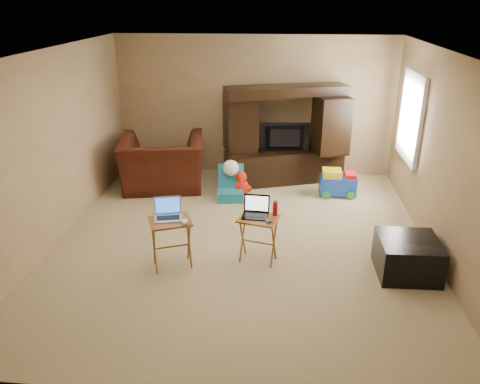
# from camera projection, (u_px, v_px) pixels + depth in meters

# --- Properties ---
(floor) EXTENTS (5.50, 5.50, 0.00)m
(floor) POSITION_uv_depth(u_px,v_px,m) (241.00, 240.00, 6.45)
(floor) COLOR #C4B788
(floor) RESTS_ON ground
(ceiling) EXTENTS (5.50, 5.50, 0.00)m
(ceiling) POSITION_uv_depth(u_px,v_px,m) (242.00, 52.00, 5.48)
(ceiling) COLOR silver
(ceiling) RESTS_ON ground
(wall_back) EXTENTS (5.00, 0.00, 5.00)m
(wall_back) POSITION_uv_depth(u_px,v_px,m) (255.00, 106.00, 8.48)
(wall_back) COLOR tan
(wall_back) RESTS_ON ground
(wall_front) EXTENTS (5.00, 0.00, 5.00)m
(wall_front) POSITION_uv_depth(u_px,v_px,m) (209.00, 270.00, 3.44)
(wall_front) COLOR tan
(wall_front) RESTS_ON ground
(wall_left) EXTENTS (0.00, 5.50, 5.50)m
(wall_left) POSITION_uv_depth(u_px,v_px,m) (53.00, 148.00, 6.17)
(wall_left) COLOR tan
(wall_left) RESTS_ON ground
(wall_right) EXTENTS (0.00, 5.50, 5.50)m
(wall_right) POSITION_uv_depth(u_px,v_px,m) (443.00, 159.00, 5.75)
(wall_right) COLOR tan
(wall_right) RESTS_ON ground
(window_pane) EXTENTS (0.00, 1.20, 1.20)m
(window_pane) POSITION_uv_depth(u_px,v_px,m) (412.00, 117.00, 7.12)
(window_pane) COLOR white
(window_pane) RESTS_ON ground
(window_frame) EXTENTS (0.06, 1.14, 1.34)m
(window_frame) POSITION_uv_depth(u_px,v_px,m) (411.00, 117.00, 7.12)
(window_frame) COLOR white
(window_frame) RESTS_ON ground
(entertainment_center) EXTENTS (2.15, 1.14, 1.71)m
(entertainment_center) POSITION_uv_depth(u_px,v_px,m) (285.00, 135.00, 8.16)
(entertainment_center) COLOR black
(entertainment_center) RESTS_ON floor
(television) EXTENTS (0.87, 0.17, 0.50)m
(television) POSITION_uv_depth(u_px,v_px,m) (285.00, 138.00, 8.13)
(television) COLOR black
(television) RESTS_ON entertainment_center
(recliner) EXTENTS (1.58, 1.43, 0.90)m
(recliner) POSITION_uv_depth(u_px,v_px,m) (162.00, 163.00, 8.03)
(recliner) COLOR #43170E
(recliner) RESTS_ON floor
(child_rocker) EXTENTS (0.48, 0.53, 0.56)m
(child_rocker) POSITION_uv_depth(u_px,v_px,m) (230.00, 183.00, 7.63)
(child_rocker) COLOR #186D85
(child_rocker) RESTS_ON floor
(plush_toy) EXTENTS (0.38, 0.32, 0.43)m
(plush_toy) POSITION_uv_depth(u_px,v_px,m) (241.00, 183.00, 7.81)
(plush_toy) COLOR red
(plush_toy) RESTS_ON floor
(push_toy) EXTENTS (0.62, 0.44, 0.46)m
(push_toy) POSITION_uv_depth(u_px,v_px,m) (338.00, 182.00, 7.81)
(push_toy) COLOR blue
(push_toy) RESTS_ON floor
(ottoman) EXTENTS (0.71, 0.71, 0.45)m
(ottoman) POSITION_uv_depth(u_px,v_px,m) (407.00, 257.00, 5.59)
(ottoman) COLOR black
(ottoman) RESTS_ON floor
(tray_table_left) EXTENTS (0.59, 0.54, 0.63)m
(tray_table_left) POSITION_uv_depth(u_px,v_px,m) (172.00, 244.00, 5.71)
(tray_table_left) COLOR #A46727
(tray_table_left) RESTS_ON floor
(tray_table_right) EXTENTS (0.55, 0.48, 0.61)m
(tray_table_right) POSITION_uv_depth(u_px,v_px,m) (258.00, 239.00, 5.83)
(tray_table_right) COLOR #A76528
(tray_table_right) RESTS_ON floor
(laptop_left) EXTENTS (0.39, 0.34, 0.24)m
(laptop_left) POSITION_uv_depth(u_px,v_px,m) (168.00, 210.00, 5.57)
(laptop_left) COLOR #A6A6AA
(laptop_left) RESTS_ON tray_table_left
(laptop_right) EXTENTS (0.34, 0.29, 0.24)m
(laptop_right) POSITION_uv_depth(u_px,v_px,m) (255.00, 208.00, 5.68)
(laptop_right) COLOR black
(laptop_right) RESTS_ON tray_table_right
(mouse_left) EXTENTS (0.09, 0.14, 0.05)m
(mouse_left) POSITION_uv_depth(u_px,v_px,m) (185.00, 222.00, 5.49)
(mouse_left) COLOR silver
(mouse_left) RESTS_ON tray_table_left
(mouse_right) EXTENTS (0.11, 0.14, 0.05)m
(mouse_right) POSITION_uv_depth(u_px,v_px,m) (269.00, 220.00, 5.58)
(mouse_right) COLOR #3D3D41
(mouse_right) RESTS_ON tray_table_right
(water_bottle) EXTENTS (0.06, 0.06, 0.19)m
(water_bottle) POSITION_uv_depth(u_px,v_px,m) (275.00, 209.00, 5.73)
(water_bottle) COLOR red
(water_bottle) RESTS_ON tray_table_right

